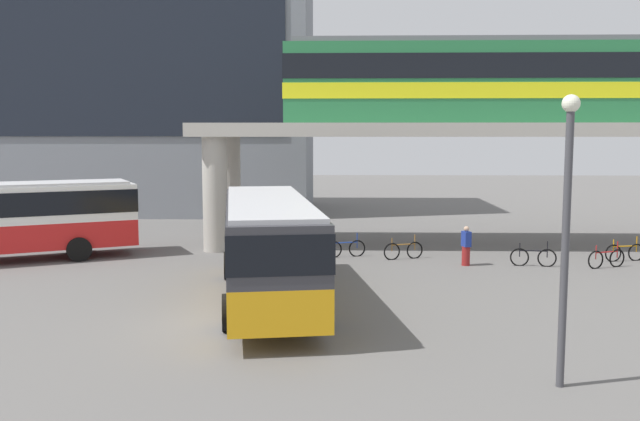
# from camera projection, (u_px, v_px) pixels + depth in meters

# --- Properties ---
(ground_plane) EXTENTS (120.00, 120.00, 0.00)m
(ground_plane) POSITION_uv_depth(u_px,v_px,m) (260.00, 259.00, 28.53)
(ground_plane) COLOR #605E5B
(station_building) EXTENTS (24.17, 11.05, 18.85)m
(station_building) POSITION_uv_depth(u_px,v_px,m) (133.00, 72.00, 46.50)
(station_building) COLOR slate
(station_building) RESTS_ON ground_plane
(elevated_platform) EXTENTS (31.43, 5.65, 5.69)m
(elevated_platform) POSITION_uv_depth(u_px,v_px,m) (533.00, 142.00, 31.66)
(elevated_platform) COLOR #ADA89E
(elevated_platform) RESTS_ON ground_plane
(train) EXTENTS (19.44, 2.96, 3.84)m
(train) POSITION_uv_depth(u_px,v_px,m) (495.00, 81.00, 31.40)
(train) COLOR #26723F
(train) RESTS_ON elevated_platform
(bus_main) EXTENTS (4.28, 11.30, 3.22)m
(bus_main) POSITION_uv_depth(u_px,v_px,m) (268.00, 239.00, 21.10)
(bus_main) COLOR orange
(bus_main) RESTS_ON ground_plane
(bicycle_orange) EXTENTS (1.76, 0.43, 1.04)m
(bicycle_orange) POSITION_uv_depth(u_px,v_px,m) (625.00, 252.00, 28.09)
(bicycle_orange) COLOR black
(bicycle_orange) RESTS_ON ground_plane
(bicycle_brown) EXTENTS (1.70, 0.67, 1.04)m
(bicycle_brown) POSITION_uv_depth(u_px,v_px,m) (403.00, 251.00, 28.55)
(bicycle_brown) COLOR black
(bicycle_brown) RESTS_ON ground_plane
(bicycle_blue) EXTENTS (1.73, 0.58, 1.04)m
(bicycle_blue) POSITION_uv_depth(u_px,v_px,m) (345.00, 249.00, 29.04)
(bicycle_blue) COLOR black
(bicycle_blue) RESTS_ON ground_plane
(bicycle_black) EXTENTS (1.78, 0.32, 1.04)m
(bicycle_black) POSITION_uv_depth(u_px,v_px,m) (533.00, 257.00, 26.99)
(bicycle_black) COLOR black
(bicycle_black) RESTS_ON ground_plane
(bicycle_red) EXTENTS (1.68, 0.72, 1.04)m
(bicycle_red) POSITION_uv_depth(u_px,v_px,m) (606.00, 259.00, 26.69)
(bicycle_red) COLOR black
(bicycle_red) RESTS_ON ground_plane
(pedestrian_by_bike_rack) EXTENTS (0.37, 0.46, 1.58)m
(pedestrian_by_bike_rack) POSITION_uv_depth(u_px,v_px,m) (466.00, 247.00, 27.11)
(pedestrian_by_bike_rack) COLOR maroon
(pedestrian_by_bike_rack) RESTS_ON ground_plane
(lamp_post) EXTENTS (0.36, 0.36, 5.98)m
(lamp_post) POSITION_uv_depth(u_px,v_px,m) (566.00, 216.00, 13.74)
(lamp_post) COLOR #3F3F44
(lamp_post) RESTS_ON ground_plane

